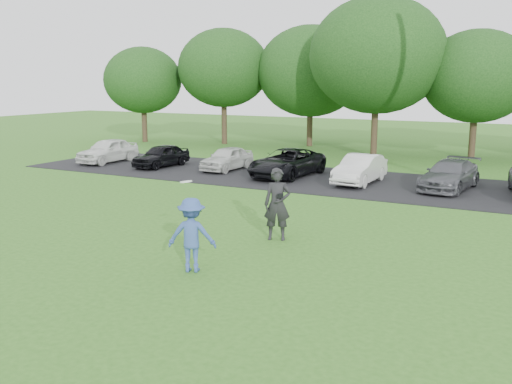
% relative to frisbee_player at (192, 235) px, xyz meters
% --- Properties ---
extents(ground, '(100.00, 100.00, 0.00)m').
position_rel_frisbee_player_xyz_m(ground, '(0.10, -0.61, -0.84)').
color(ground, '#30651C').
rests_on(ground, ground).
extents(parking_lot, '(32.00, 6.50, 0.03)m').
position_rel_frisbee_player_xyz_m(parking_lot, '(0.10, 12.39, -0.82)').
color(parking_lot, black).
rests_on(parking_lot, ground).
extents(frisbee_player, '(1.23, 0.99, 2.05)m').
position_rel_frisbee_player_xyz_m(frisbee_player, '(0.00, 0.00, 0.00)').
color(frisbee_player, '#355196').
rests_on(frisbee_player, ground).
extents(camera_bystander, '(0.82, 0.68, 1.93)m').
position_rel_frisbee_player_xyz_m(camera_bystander, '(0.59, 3.18, 0.13)').
color(camera_bystander, black).
rests_on(camera_bystander, ground).
extents(parked_cars, '(28.26, 4.61, 1.22)m').
position_rel_frisbee_player_xyz_m(parked_cars, '(1.30, 12.31, -0.23)').
color(parked_cars, white).
rests_on(parked_cars, parking_lot).
extents(tree_row, '(42.39, 9.85, 8.64)m').
position_rel_frisbee_player_xyz_m(tree_row, '(1.61, 22.15, 4.07)').
color(tree_row, '#38281C').
rests_on(tree_row, ground).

